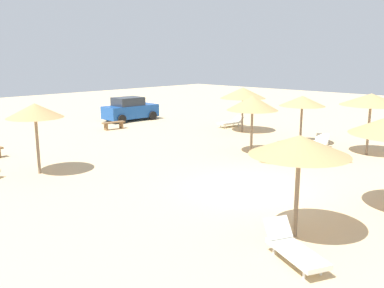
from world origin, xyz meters
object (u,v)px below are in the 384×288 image
Objects in this scene: parasol_1 at (302,101)px; parasol_6 at (299,146)px; parasol_2 at (371,100)px; parked_car at (130,109)px; parasol_5 at (243,93)px; lounger_1 at (320,144)px; parasol_3 at (35,111)px; lounger_5 at (231,122)px; lounger_0 at (274,153)px; parasol_0 at (253,103)px; lounger_2 at (330,152)px; bench_1 at (114,124)px; lounger_6 at (293,248)px.

parasol_6 is (-10.54, -5.83, 0.12)m from parasol_1.
parasol_2 reaches higher than parked_car.
parasol_5 reaches higher than lounger_1.
parasol_3 is 1.44× the size of lounger_5.
parasol_1 reaches higher than lounger_0.
parasol_0 is at bearing 42.87° from parasol_6.
parasol_3 is 1.45× the size of lounger_2.
lounger_2 is at bearing -139.22° from lounger_1.
lounger_0 is (6.70, 4.97, -2.14)m from parasol_6.
parasol_2 is 16.98m from parked_car.
lounger_5 is at bearing 44.20° from parasol_6.
bench_1 is 0.38× the size of parked_car.
parasol_2 reaches higher than lounger_0.
parasol_2 is 3.21m from lounger_1.
parasol_0 is 3.62m from parasol_1.
lounger_0 is at bearing -100.78° from parked_car.
parasol_3 is 13.32m from parasol_5.
parasol_5 is (0.85, 8.12, -0.24)m from parasol_2.
parasol_3 is 0.70× the size of parked_car.
parasol_2 is 15.40m from bench_1.
lounger_2 reaches higher than lounger_5.
parasol_0 is at bearing 169.68° from parasol_1.
bench_1 is (8.19, 6.35, -2.21)m from parasol_3.
lounger_6 is 0.47× the size of parked_car.
lounger_2 is at bearing -44.70° from lounger_0.
lounger_1 is at bearing -107.80° from lounger_5.
lounger_1 is at bearing -35.24° from parasol_0.
parasol_5 is (13.32, -0.13, -0.13)m from parasol_3.
parasol_5 is 9.09m from parked_car.
lounger_6 is at bearing -118.28° from parked_car.
bench_1 is (-5.13, 6.48, -2.07)m from parasol_5.
parasol_0 reaches higher than lounger_1.
parasol_6 is 9.34m from lounger_2.
parasol_3 reaches higher than parasol_5.
parasol_2 is at bearing -72.29° from lounger_1.
lounger_5 reaches higher than bench_1.
parked_car reaches higher than lounger_2.
lounger_6 is (-11.81, -6.52, -2.00)m from parasol_1.
parasol_3 reaches higher than lounger_5.
lounger_2 reaches higher than lounger_0.
parasol_1 is 2.55m from lounger_1.
lounger_0 is 2.57m from lounger_2.
parasol_5 is (4.48, 3.94, -0.04)m from parasol_0.
parasol_2 reaches higher than parasol_3.
lounger_5 is (1.86, 6.23, -2.02)m from parasol_1.
lounger_2 is 1.28× the size of bench_1.
parasol_3 is 10.72m from parasol_6.
parasol_2 is 5.28m from lounger_0.
parked_car is at bearing 92.10° from lounger_1.
parasol_5 is at bearing -76.73° from parked_car.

